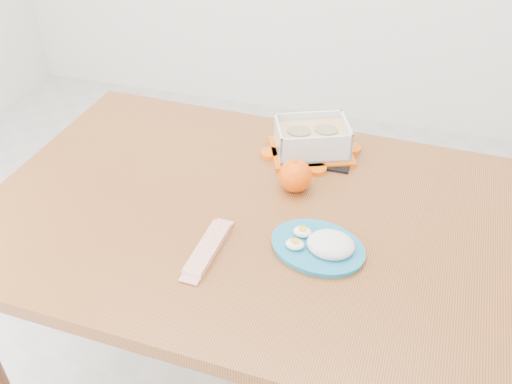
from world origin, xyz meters
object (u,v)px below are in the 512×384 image
(rice_plate, at_px, (322,245))
(smartphone, at_px, (340,158))
(dining_table, at_px, (256,236))
(food_container, at_px, (312,139))
(orange_fruit, at_px, (295,176))

(rice_plate, height_order, smartphone, rice_plate)
(dining_table, distance_m, food_container, 0.33)
(dining_table, bearing_deg, rice_plate, -25.31)
(orange_fruit, bearing_deg, rice_plate, -61.75)
(dining_table, distance_m, rice_plate, 0.23)
(food_container, xyz_separation_m, smartphone, (0.09, -0.01, -0.04))
(orange_fruit, distance_m, smartphone, 0.20)
(food_container, relative_size, smartphone, 2.04)
(orange_fruit, bearing_deg, food_container, 88.52)
(dining_table, xyz_separation_m, food_container, (0.08, 0.30, 0.13))
(orange_fruit, height_order, smartphone, orange_fruit)
(food_container, bearing_deg, rice_plate, -96.90)
(dining_table, xyz_separation_m, rice_plate, (0.19, -0.10, 0.10))
(smartphone, bearing_deg, rice_plate, -86.37)
(dining_table, bearing_deg, food_container, 77.63)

